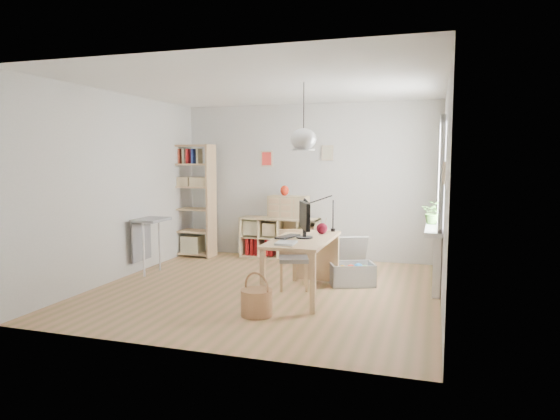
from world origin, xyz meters
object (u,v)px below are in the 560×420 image
(storage_chest, at_px, (352,269))
(desk, at_px, (303,245))
(drawer_chest, at_px, (289,207))
(tall_bookshelf, at_px, (191,196))
(cube_shelf, at_px, (279,241))
(monitor, at_px, (305,218))
(chair, at_px, (293,255))

(storage_chest, bearing_deg, desk, -144.02)
(drawer_chest, bearing_deg, storage_chest, -42.69)
(desk, height_order, tall_bookshelf, tall_bookshelf)
(desk, relative_size, cube_shelf, 1.07)
(monitor, bearing_deg, cube_shelf, 90.31)
(tall_bookshelf, distance_m, chair, 2.94)
(desk, relative_size, storage_chest, 1.77)
(monitor, xyz_separation_m, drawer_chest, (-0.86, 2.19, -0.09))
(desk, height_order, chair, chair)
(desk, bearing_deg, storage_chest, 57.45)
(chair, bearing_deg, monitor, -72.00)
(storage_chest, height_order, drawer_chest, drawer_chest)
(desk, height_order, cube_shelf, desk)
(desk, bearing_deg, cube_shelf, 114.61)
(cube_shelf, relative_size, storage_chest, 1.65)
(cube_shelf, distance_m, drawer_chest, 0.64)
(cube_shelf, xyz_separation_m, monitor, (1.04, -2.23, 0.71))
(tall_bookshelf, bearing_deg, monitor, -36.86)
(tall_bookshelf, bearing_deg, storage_chest, -20.69)
(storage_chest, bearing_deg, monitor, -142.93)
(tall_bookshelf, relative_size, drawer_chest, 2.94)
(monitor, bearing_deg, desk, 145.84)
(storage_chest, relative_size, drawer_chest, 1.25)
(cube_shelf, distance_m, monitor, 2.56)
(chair, bearing_deg, storage_chest, 14.35)
(chair, height_order, drawer_chest, drawer_chest)
(chair, relative_size, drawer_chest, 1.16)
(desk, bearing_deg, chair, 124.09)
(cube_shelf, bearing_deg, storage_chest, -43.55)
(cube_shelf, distance_m, chair, 2.07)
(cube_shelf, bearing_deg, drawer_chest, -12.70)
(desk, height_order, monitor, monitor)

